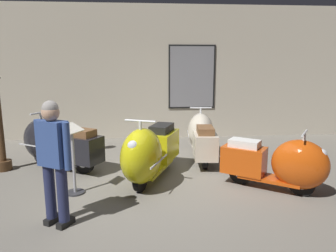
{
  "coord_description": "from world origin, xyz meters",
  "views": [
    {
      "loc": [
        -0.27,
        -4.72,
        1.94
      ],
      "look_at": [
        0.19,
        0.85,
        0.82
      ],
      "focal_mm": 33.95,
      "sensor_mm": 36.0,
      "label": 1
    }
  ],
  "objects_px": {
    "scooter_1": "(149,153)",
    "visitor_1": "(54,155)",
    "scooter_3": "(282,164)",
    "scooter_0": "(55,143)",
    "scooter_2": "(202,136)",
    "info_stanchion": "(74,165)"
  },
  "relations": [
    {
      "from": "scooter_1",
      "to": "visitor_1",
      "type": "distance_m",
      "value": 1.76
    },
    {
      "from": "visitor_1",
      "to": "scooter_1",
      "type": "bearing_deg",
      "value": -10.91
    },
    {
      "from": "scooter_1",
      "to": "scooter_3",
      "type": "relative_size",
      "value": 1.21
    },
    {
      "from": "scooter_0",
      "to": "scooter_2",
      "type": "distance_m",
      "value": 2.86
    },
    {
      "from": "scooter_2",
      "to": "scooter_3",
      "type": "distance_m",
      "value": 2.01
    },
    {
      "from": "scooter_0",
      "to": "info_stanchion",
      "type": "height_order",
      "value": "info_stanchion"
    },
    {
      "from": "scooter_2",
      "to": "visitor_1",
      "type": "relative_size",
      "value": 1.12
    },
    {
      "from": "scooter_2",
      "to": "info_stanchion",
      "type": "height_order",
      "value": "info_stanchion"
    },
    {
      "from": "scooter_2",
      "to": "visitor_1",
      "type": "bearing_deg",
      "value": 144.03
    },
    {
      "from": "scooter_0",
      "to": "scooter_1",
      "type": "relative_size",
      "value": 0.92
    },
    {
      "from": "scooter_3",
      "to": "scooter_2",
      "type": "bearing_deg",
      "value": 151.37
    },
    {
      "from": "scooter_1",
      "to": "scooter_0",
      "type": "bearing_deg",
      "value": -95.48
    },
    {
      "from": "scooter_3",
      "to": "visitor_1",
      "type": "xyz_separation_m",
      "value": [
        -3.13,
        -0.77,
        0.44
      ]
    },
    {
      "from": "info_stanchion",
      "to": "scooter_3",
      "type": "bearing_deg",
      "value": -3.28
    },
    {
      "from": "scooter_2",
      "to": "visitor_1",
      "type": "height_order",
      "value": "visitor_1"
    },
    {
      "from": "scooter_2",
      "to": "visitor_1",
      "type": "distance_m",
      "value": 3.45
    },
    {
      "from": "scooter_2",
      "to": "scooter_3",
      "type": "height_order",
      "value": "scooter_2"
    },
    {
      "from": "scooter_2",
      "to": "scooter_0",
      "type": "bearing_deg",
      "value": 102.92
    },
    {
      "from": "scooter_1",
      "to": "scooter_3",
      "type": "bearing_deg",
      "value": 97.74
    },
    {
      "from": "scooter_0",
      "to": "visitor_1",
      "type": "xyz_separation_m",
      "value": [
        0.58,
        -2.19,
        0.4
      ]
    },
    {
      "from": "scooter_0",
      "to": "scooter_2",
      "type": "xyz_separation_m",
      "value": [
        2.83,
        0.39,
        -0.01
      ]
    },
    {
      "from": "visitor_1",
      "to": "info_stanchion",
      "type": "xyz_separation_m",
      "value": [
        0.01,
        0.95,
        -0.44
      ]
    }
  ]
}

